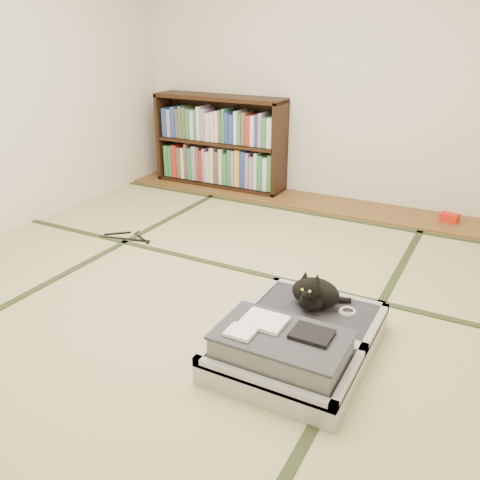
% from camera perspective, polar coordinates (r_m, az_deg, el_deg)
% --- Properties ---
extents(floor, '(4.50, 4.50, 0.00)m').
position_cam_1_polar(floor, '(3.23, -3.73, -6.07)').
color(floor, '#C9BF86').
rests_on(floor, ground).
extents(wood_strip, '(4.00, 0.50, 0.02)m').
position_cam_1_polar(wood_strip, '(4.89, 8.62, 4.17)').
color(wood_strip, brown).
rests_on(wood_strip, ground).
extents(red_item, '(0.16, 0.12, 0.07)m').
position_cam_1_polar(red_item, '(4.68, 22.43, 2.35)').
color(red_item, red).
rests_on(red_item, wood_strip).
extents(room_shell, '(4.50, 4.50, 4.50)m').
position_cam_1_polar(room_shell, '(2.83, -4.53, 20.81)').
color(room_shell, white).
rests_on(room_shell, ground).
extents(tatami_borders, '(4.00, 4.50, 0.01)m').
position_cam_1_polar(tatami_borders, '(3.61, 0.38, -2.66)').
color(tatami_borders, '#2D381E').
rests_on(tatami_borders, ground).
extents(bookcase, '(1.38, 0.32, 0.92)m').
position_cam_1_polar(bookcase, '(5.29, -2.30, 10.77)').
color(bookcase, black).
rests_on(bookcase, wood_strip).
extents(suitcase, '(0.69, 0.93, 0.27)m').
position_cam_1_polar(suitcase, '(2.62, 6.27, -11.28)').
color(suitcase, '#AAAAAF').
rests_on(suitcase, floor).
extents(cat, '(0.31, 0.31, 0.25)m').
position_cam_1_polar(cat, '(2.79, 8.35, -5.94)').
color(cat, black).
rests_on(cat, suitcase).
extents(cable_coil, '(0.10, 0.10, 0.02)m').
position_cam_1_polar(cable_coil, '(2.82, 11.98, -7.83)').
color(cable_coil, white).
rests_on(cable_coil, suitcase).
extents(hanger, '(0.44, 0.25, 0.01)m').
position_cam_1_polar(hanger, '(4.14, -12.52, 0.28)').
color(hanger, black).
rests_on(hanger, floor).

